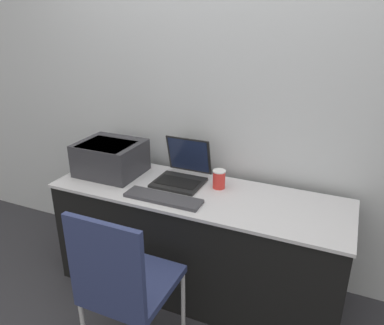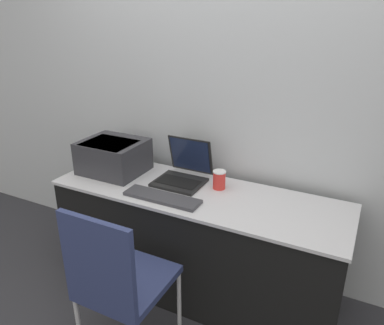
% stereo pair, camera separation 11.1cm
% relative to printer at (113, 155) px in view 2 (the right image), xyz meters
% --- Properties ---
extents(ground_plane, '(14.00, 14.00, 0.00)m').
position_rel_printer_xyz_m(ground_plane, '(0.66, -0.32, -0.85)').
color(ground_plane, '#333338').
extents(wall_back, '(8.00, 0.05, 2.60)m').
position_rel_printer_xyz_m(wall_back, '(0.66, 0.36, 0.45)').
color(wall_back, silver).
rests_on(wall_back, ground_plane).
extents(table, '(1.85, 0.59, 0.73)m').
position_rel_printer_xyz_m(table, '(0.66, -0.03, -0.49)').
color(table, black).
rests_on(table, ground_plane).
extents(printer, '(0.41, 0.36, 0.22)m').
position_rel_printer_xyz_m(printer, '(0.00, 0.00, 0.00)').
color(printer, '#333338').
rests_on(printer, table).
extents(laptop_left, '(0.31, 0.33, 0.27)m').
position_rel_printer_xyz_m(laptop_left, '(0.50, 0.09, -0.06)').
color(laptop_left, black).
rests_on(laptop_left, table).
extents(external_keyboard, '(0.48, 0.13, 0.02)m').
position_rel_printer_xyz_m(external_keyboard, '(0.51, -0.21, -0.11)').
color(external_keyboard, '#3D3D42').
rests_on(external_keyboard, table).
extents(coffee_cup, '(0.08, 0.08, 0.12)m').
position_rel_printer_xyz_m(coffee_cup, '(0.76, 0.08, -0.06)').
color(coffee_cup, red).
rests_on(coffee_cup, table).
extents(chair, '(0.40, 0.46, 0.95)m').
position_rel_printer_xyz_m(chair, '(0.56, -0.72, -0.31)').
color(chair, navy).
rests_on(chair, ground_plane).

